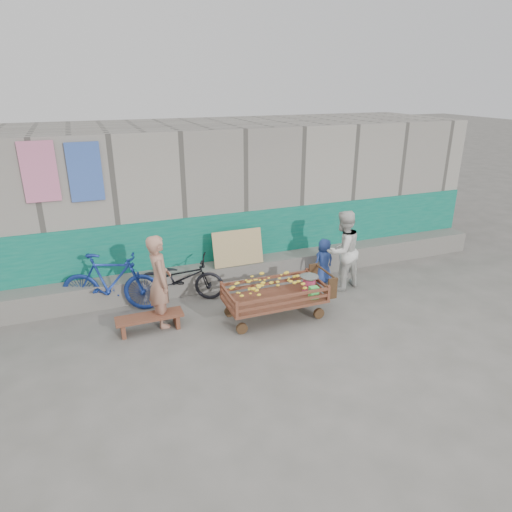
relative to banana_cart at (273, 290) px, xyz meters
name	(u,v)px	position (x,y,z in m)	size (l,w,h in m)	color
ground	(267,344)	(-0.41, -0.74, -0.54)	(80.00, 80.00, 0.00)	#5A5851
building_wall	(198,195)	(-0.41, 3.31, 0.93)	(12.00, 3.50, 3.00)	gray
banana_cart	(273,290)	(0.00, 0.00, 0.00)	(1.85, 0.85, 0.79)	#5E2C1A
bench	(150,319)	(-2.04, 0.34, -0.34)	(1.09, 0.33, 0.27)	#5E2C1A
vendor_man	(160,281)	(-1.81, 0.49, 0.25)	(0.58, 0.38, 1.58)	tan
woman	(343,250)	(1.74, 0.64, 0.25)	(0.77, 0.60, 1.58)	silver
child	(324,261)	(1.55, 1.00, -0.07)	(0.45, 0.29, 0.92)	#284193
bicycle_dark	(181,278)	(-1.30, 1.31, -0.11)	(0.56, 1.60, 0.84)	black
bicycle_blue	(111,282)	(-2.53, 1.31, 0.00)	(0.50, 1.78, 1.07)	navy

